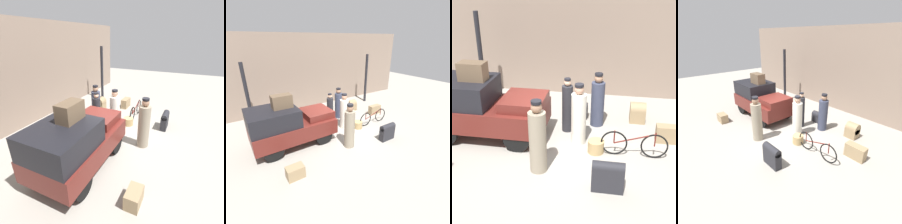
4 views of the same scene
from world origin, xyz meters
The scene contains 16 objects.
ground_plane centered at (0.00, 0.00, 0.00)m, with size 30.00×30.00×0.00m, color gray.
station_building_facade centered at (0.00, 4.08, 2.25)m, with size 16.00×0.15×4.50m.
canopy_pillar_right centered at (4.18, 2.76, 1.62)m, with size 0.17×0.17×3.23m.
truck centered at (-2.18, 0.22, 0.94)m, with size 3.36×1.65×1.72m.
bicycle centered at (2.14, -0.22, 0.36)m, with size 1.75×0.04×0.75m.
wicker_basket centered at (1.14, -0.19, 0.17)m, with size 0.44×0.44×0.35m.
porter_with_bicycle centered at (-0.19, -1.24, 0.86)m, with size 0.42×0.42×1.88m.
porter_standing_middle centered at (0.60, 0.26, 0.81)m, with size 0.42×0.42×1.78m.
conductor_in_dark_uniform centered at (1.04, 1.44, 0.78)m, with size 0.41×0.41×1.71m.
porter_carrying_trunk centered at (0.18, 0.91, 0.78)m, with size 0.32×0.32×1.69m.
suitcase_small_leather centered at (2.32, 1.88, 0.33)m, with size 0.49×0.46×0.66m.
suitcase_tan_flat centered at (0.42, 1.85, 0.29)m, with size 0.56×0.30×0.55m.
trunk_wicker_pale centered at (-2.73, -1.75, 0.21)m, with size 0.57×0.36×0.42m.
suitcase_black_upright centered at (3.15, 0.70, 0.25)m, with size 0.72×0.32×0.51m.
trunk_large_brown centered at (1.53, -1.75, 0.41)m, with size 0.72×0.26×0.76m.
trunk_on_truck_roof centered at (-2.36, 0.22, 1.98)m, with size 0.75×0.44×0.51m.
Camera 1 is at (-5.71, -2.55, 3.80)m, focal length 28.00 mm.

